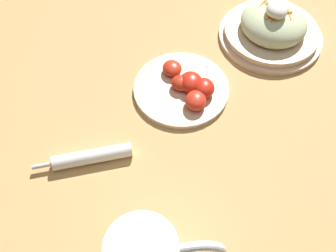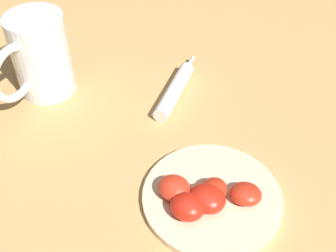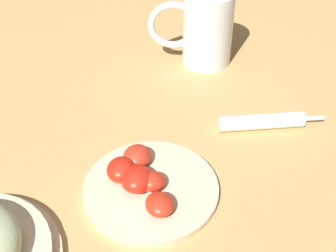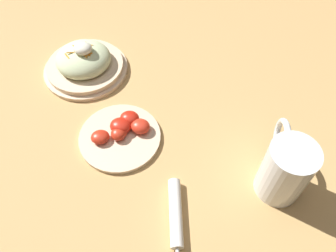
# 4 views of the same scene
# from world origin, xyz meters

# --- Properties ---
(ground_plane) EXTENTS (1.43, 1.43, 0.00)m
(ground_plane) POSITION_xyz_m (0.00, 0.00, 0.00)
(ground_plane) COLOR tan
(beer_mug) EXTENTS (0.10, 0.17, 0.15)m
(beer_mug) POSITION_xyz_m (0.20, -0.20, 0.07)
(beer_mug) COLOR white
(beer_mug) RESTS_ON ground_plane
(napkin_roll) EXTENTS (0.03, 0.18, 0.03)m
(napkin_roll) POSITION_xyz_m (-0.03, -0.25, 0.01)
(napkin_roll) COLOR white
(napkin_roll) RESTS_ON ground_plane
(tomato_plate) EXTENTS (0.20, 0.20, 0.04)m
(tomato_plate) POSITION_xyz_m (-0.14, -0.04, 0.01)
(tomato_plate) COLOR beige
(tomato_plate) RESTS_ON ground_plane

